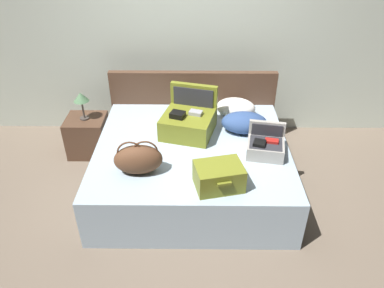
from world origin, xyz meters
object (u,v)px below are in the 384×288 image
Objects in this scene: bed at (192,166)px; nightstand at (88,136)px; duffel_bag at (138,159)px; pillow_near_headboard at (236,108)px; table_lamp at (81,98)px; pillow_center_head at (244,123)px; hard_case_small at (265,146)px; hard_case_large at (188,121)px; hard_case_medium at (219,176)px.

bed is 4.14× the size of nightstand.
pillow_near_headboard is (0.94, 1.03, -0.04)m from duffel_bag.
nightstand is (-1.70, 0.02, -0.38)m from pillow_near_headboard.
pillow_center_head is at bearing -11.22° from table_lamp.
hard_case_small is 0.76m from pillow_near_headboard.
pillow_near_headboard is at bearing 51.42° from bed.
hard_case_large is at bearing 58.05° from duffel_bag.
nightstand is at bearing -45.00° from table_lamp.
hard_case_large is 1.38× the size of duffel_bag.
hard_case_small reaches higher than hard_case_medium.
bed is at bearing 179.25° from hard_case_small.
hard_case_medium is at bearing -15.25° from duffel_bag.
hard_case_medium reaches higher than nightstand.
pillow_center_head reaches higher than pillow_near_headboard.
pillow_center_head is (0.31, 0.88, 0.00)m from hard_case_medium.
table_lamp is (-1.22, 0.61, 0.45)m from bed.
hard_case_small is (0.46, 0.49, -0.02)m from hard_case_medium.
hard_case_large is 1.38× the size of hard_case_medium.
hard_case_medium is 0.67m from hard_case_small.
hard_case_small reaches higher than pillow_center_head.
pillow_near_headboard is (0.51, 0.35, -0.03)m from hard_case_large.
hard_case_large reaches higher than table_lamp.
hard_case_medium is at bearing -40.36° from table_lamp.
pillow_center_head reaches higher than nightstand.
hard_case_small is 2.05m from table_lamp.
nightstand is 0.48m from table_lamp.
bed is 0.78m from hard_case_small.
bed is at bearing -26.57° from nightstand.
hard_case_medium is 0.72m from duffel_bag.
pillow_near_headboard is 0.94× the size of nightstand.
nightstand is (-1.75, 0.35, -0.39)m from pillow_center_head.
table_lamp is at bearing 153.43° from bed.
duffel_bag is at bearing -53.98° from nightstand.
pillow_near_headboard reaches higher than nightstand.
hard_case_medium reaches higher than pillow_near_headboard.
hard_case_large is 0.80m from duffel_bag.
table_lamp is (-0.00, 0.00, 0.48)m from nightstand.
hard_case_small is 0.42m from pillow_center_head.
duffel_bag is 1.29m from table_lamp.
hard_case_small is 1.21× the size of table_lamp.
hard_case_large is 1.57× the size of hard_case_small.
bed is at bearing -153.66° from pillow_center_head.
hard_case_large reaches higher than nightstand.
table_lamp is at bearing 168.78° from pillow_center_head.
bed is 4.27× the size of hard_case_medium.
hard_case_large is at bearing 162.53° from hard_case_small.
pillow_center_head is (-0.16, 0.39, 0.02)m from hard_case_small.
hard_case_medium is 1.00× the size of duffel_bag.
pillow_near_headboard is 1.33× the size of table_lamp.
pillow_near_headboard is at bearing 99.67° from pillow_center_head.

